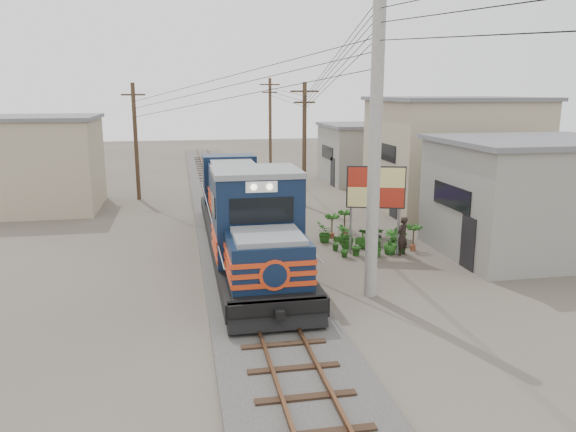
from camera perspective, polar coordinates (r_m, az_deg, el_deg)
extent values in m
plane|color=#473F35|center=(18.39, -2.67, -8.24)|extent=(120.00, 120.00, 0.00)
cube|color=#595651|center=(27.88, -5.64, -0.84)|extent=(3.60, 70.00, 0.16)
cube|color=#51331E|center=(27.80, -6.75, -0.52)|extent=(0.08, 70.00, 0.12)
cube|color=#51331E|center=(27.89, -4.55, -0.43)|extent=(0.08, 70.00, 0.12)
cube|color=black|center=(22.64, -4.42, -2.21)|extent=(2.85, 15.73, 0.54)
cube|color=black|center=(18.06, -2.61, -7.05)|extent=(2.16, 3.15, 0.64)
cube|color=black|center=(27.46, -5.59, -0.22)|extent=(2.16, 3.15, 0.64)
cube|color=#0D1A31|center=(16.60, -2.05, -4.73)|extent=(2.34, 2.36, 1.47)
cube|color=#0D1A31|center=(18.74, -3.23, -0.22)|extent=(2.79, 2.56, 3.05)
cube|color=slate|center=(18.46, -3.29, 4.54)|extent=(2.85, 2.68, 0.18)
cube|color=black|center=(17.38, -2.68, 0.59)|extent=(2.00, 0.06, 0.79)
cube|color=white|center=(17.23, -2.70, 2.98)|extent=(0.98, 0.06, 0.34)
cube|color=#0D1A31|center=(24.75, -5.12, 1.98)|extent=(2.22, 9.63, 2.26)
cube|color=slate|center=(24.56, -5.18, 4.68)|extent=(2.00, 9.63, 0.18)
cube|color=red|center=(22.50, -4.45, -0.88)|extent=(2.89, 15.73, 0.14)
cube|color=red|center=(22.44, -4.46, -0.15)|extent=(2.89, 15.73, 0.14)
cube|color=red|center=(22.37, -4.47, 0.59)|extent=(2.89, 15.73, 0.14)
cylinder|color=#9E9B93|center=(17.61, 8.84, 7.44)|extent=(0.40, 0.40, 10.00)
cylinder|color=#4C3826|center=(31.92, 1.67, 7.16)|extent=(0.24, 0.24, 7.00)
cube|color=#4C3826|center=(31.77, 1.70, 12.55)|extent=(1.60, 0.10, 0.10)
cube|color=#4C3826|center=(31.78, 1.70, 11.47)|extent=(1.20, 0.10, 0.10)
cylinder|color=#4C3826|center=(45.67, -1.82, 9.13)|extent=(0.24, 0.24, 7.50)
cube|color=#4C3826|center=(45.59, -1.85, 13.21)|extent=(1.60, 0.10, 0.10)
cube|color=#4C3826|center=(45.59, -1.84, 12.45)|extent=(1.20, 0.10, 0.10)
cylinder|color=#4C3826|center=(35.24, -15.20, 7.24)|extent=(0.24, 0.24, 7.00)
cube|color=#4C3826|center=(35.11, -15.48, 12.12)|extent=(1.60, 0.10, 0.10)
cube|color=#4C3826|center=(35.11, -15.42, 11.14)|extent=(1.20, 0.10, 0.10)
cube|color=gray|center=(24.75, 23.53, 1.58)|extent=(7.00, 6.00, 4.50)
cube|color=slate|center=(24.45, 24.01, 6.99)|extent=(7.35, 6.30, 0.20)
cube|color=black|center=(22.92, 16.28, 1.89)|extent=(0.05, 3.00, 0.90)
cube|color=tan|center=(32.81, 16.29, 5.93)|extent=(8.00, 7.00, 6.00)
cube|color=slate|center=(32.62, 16.63, 11.34)|extent=(8.40, 7.35, 0.20)
cube|color=black|center=(31.16, 9.68, 6.48)|extent=(0.05, 3.50, 0.90)
cube|color=gray|center=(41.50, 8.07, 6.23)|extent=(6.00, 6.00, 4.00)
cube|color=slate|center=(41.33, 8.16, 9.12)|extent=(6.30, 6.30, 0.20)
cube|color=black|center=(40.61, 4.02, 6.47)|extent=(0.05, 3.00, 0.90)
cube|color=tan|center=(34.12, -23.75, 4.76)|extent=(6.00, 6.00, 5.00)
cube|color=slate|center=(33.91, -24.15, 9.11)|extent=(6.30, 6.30, 0.20)
cylinder|color=#99999E|center=(22.96, 6.40, -0.57)|extent=(0.10, 0.10, 2.67)
cylinder|color=#99999E|center=(23.03, 11.18, -0.70)|extent=(0.10, 0.10, 2.67)
cube|color=black|center=(22.69, 8.91, 2.91)|extent=(2.27, 0.83, 1.71)
cube|color=#A92616|center=(22.66, 8.94, 2.89)|extent=(2.16, 0.76, 1.60)
cylinder|color=black|center=(25.92, 9.01, -2.04)|extent=(0.42, 0.42, 0.10)
cylinder|color=#99999E|center=(25.69, 9.08, 0.15)|extent=(0.05, 0.05, 2.12)
cone|color=#492369|center=(25.49, 9.16, 2.37)|extent=(2.65, 2.65, 0.53)
imported|color=black|center=(23.17, 11.55, -2.01)|extent=(0.69, 0.64, 1.59)
imported|color=#225719|center=(22.62, 5.79, -2.93)|extent=(0.61, 0.50, 1.01)
imported|color=#225719|center=(22.86, 7.07, -3.02)|extent=(0.58, 0.56, 0.83)
imported|color=#225719|center=(22.85, 8.81, -2.99)|extent=(0.94, 0.85, 0.91)
imported|color=#225719|center=(23.27, 10.36, -2.62)|extent=(0.61, 0.61, 1.01)
imported|color=#225719|center=(23.43, 11.44, -2.56)|extent=(0.54, 0.37, 1.01)
imported|color=#225719|center=(23.50, 4.91, -2.76)|extent=(0.45, 0.46, 0.65)
imported|color=#225719|center=(23.82, 6.01, -2.16)|extent=(1.17, 1.16, 0.99)
imported|color=#225719|center=(23.94, 7.66, -2.28)|extent=(0.68, 0.68, 0.86)
imported|color=#225719|center=(24.26, 9.13, -2.11)|extent=(0.54, 0.45, 0.87)
imported|color=#225719|center=(24.57, 10.80, -2.10)|extent=(0.43, 0.49, 0.78)
imported|color=#225719|center=(24.70, 3.78, -1.67)|extent=(0.95, 1.02, 0.91)
imported|color=#225719|center=(24.74, 5.55, -1.90)|extent=(0.56, 0.56, 0.72)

